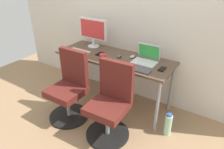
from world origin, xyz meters
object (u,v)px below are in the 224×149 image
object	(u,v)px
water_bottle_on_floor	(168,125)
coffee_mug	(103,57)
office_chair_left	(70,89)
desktop_monitor	(93,31)
office_chair_right	(110,105)
open_laptop	(146,58)

from	to	relation	value
water_bottle_on_floor	coffee_mug	distance (m)	1.19
office_chair_left	desktop_monitor	bearing A→B (deg)	101.81
desktop_monitor	office_chair_right	bearing A→B (deg)	-43.06
office_chair_left	coffee_mug	size ratio (longest dim) A/B	10.22
office_chair_left	desktop_monitor	xyz separation A→B (m)	(-0.16, 0.75, 0.58)
office_chair_right	open_laptop	distance (m)	0.78
office_chair_left	office_chair_right	bearing A→B (deg)	-0.01
open_laptop	office_chair_right	bearing A→B (deg)	-100.81
coffee_mug	office_chair_right	bearing A→B (deg)	-45.84
office_chair_left	office_chair_right	distance (m)	0.65
coffee_mug	open_laptop	bearing A→B (deg)	28.76
water_bottle_on_floor	desktop_monitor	xyz separation A→B (m)	(-1.42, 0.40, 0.86)
office_chair_left	open_laptop	distance (m)	1.09
office_chair_left	desktop_monitor	size ratio (longest dim) A/B	1.96
desktop_monitor	coffee_mug	bearing A→B (deg)	-40.44
office_chair_left	coffee_mug	bearing A→B (deg)	54.46
office_chair_right	open_laptop	bearing A→B (deg)	79.19
desktop_monitor	coffee_mug	world-z (taller)	desktop_monitor
open_laptop	office_chair_left	bearing A→B (deg)	-139.60
water_bottle_on_floor	desktop_monitor	size ratio (longest dim) A/B	0.65
water_bottle_on_floor	coffee_mug	bearing A→B (deg)	178.12
water_bottle_on_floor	open_laptop	distance (m)	0.88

